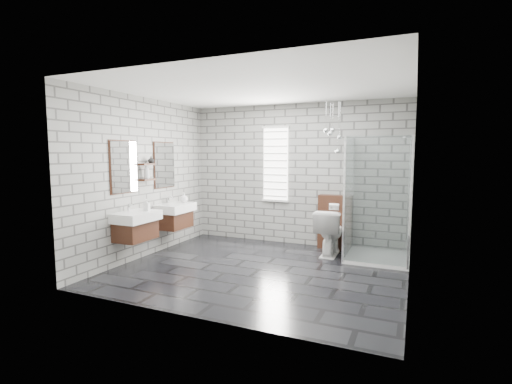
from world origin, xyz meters
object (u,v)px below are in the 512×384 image
Objects in this scene: vanity_left at (134,218)px; toilet at (330,232)px; vanity_right at (173,209)px; cistern_panel at (335,222)px; shower_enclosure at (371,230)px.

toilet is at bearing 33.67° from vanity_left.
vanity_right is 1.96× the size of toilet.
shower_enclosure is at bearing -36.41° from cistern_panel.
vanity_left is at bearing -153.29° from shower_enclosure.
vanity_right reaches higher than cistern_panel.
cistern_panel is at bearing 143.59° from shower_enclosure.
vanity_right is 0.77× the size of shower_enclosure.
cistern_panel is 0.87m from shower_enclosure.
vanity_right is 2.97m from cistern_panel.
vanity_left is at bearing -140.50° from cistern_panel.
cistern_panel is 0.49× the size of shower_enclosure.
vanity_right is (0.00, 1.03, 0.00)m from vanity_left.
vanity_right reaches higher than toilet.
vanity_left and vanity_right have the same top height.
cistern_panel is (2.71, 2.23, -0.26)m from vanity_left.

